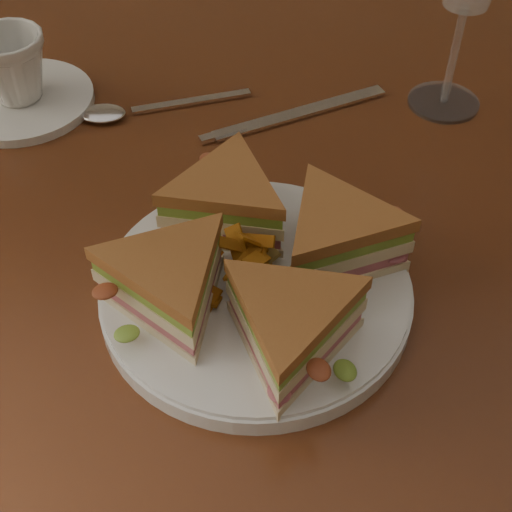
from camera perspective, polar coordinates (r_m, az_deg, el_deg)
The scene contains 8 objects.
table at distance 0.73m, azimuth -4.34°, elevation -1.39°, with size 1.20×0.80×0.75m.
plate at distance 0.58m, azimuth -0.00°, elevation -2.88°, with size 0.25×0.25×0.02m, color silver.
sandwich_wedges at distance 0.55m, azimuth 0.00°, elevation -0.36°, with size 0.28×0.28×0.06m.
crisps_mound at distance 0.55m, azimuth -0.00°, elevation -0.64°, with size 0.09×0.09×0.05m, color #B66717, non-canonical shape.
spoon at distance 0.78m, azimuth -10.44°, elevation 11.32°, with size 0.18×0.07×0.01m.
knife at distance 0.76m, azimuth 2.61°, elevation 11.06°, with size 0.20×0.10×0.00m.
saucer at distance 0.82m, azimuth -18.24°, elevation 11.73°, with size 0.15×0.15×0.01m, color silver.
coffee_cup at distance 0.80m, azimuth -18.92°, elevation 14.11°, with size 0.08×0.08×0.07m, color silver.
Camera 1 is at (0.05, -0.49, 1.19)m, focal length 50.00 mm.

